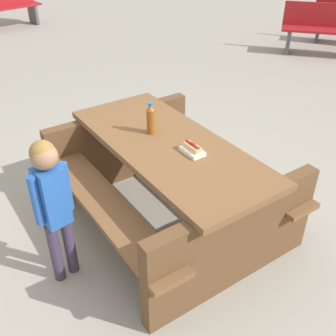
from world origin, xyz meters
TOP-DOWN VIEW (x-y plane):
  - ground_plane at (0.00, 0.00)m, footprint 30.00×30.00m
  - picnic_table at (0.00, 0.00)m, footprint 2.05×1.75m
  - soda_bottle at (-0.19, -0.06)m, footprint 0.07×0.07m
  - hotdog_tray at (0.20, 0.10)m, footprint 0.20×0.15m
  - child_in_coat at (0.27, -0.89)m, footprint 0.20×0.25m
  - park_bench_mid at (-3.20, 4.29)m, footprint 1.22×1.44m
  - park_bench_far at (-7.32, -0.83)m, footprint 0.93×1.54m

SIDE VIEW (x-z plane):
  - ground_plane at x=0.00m, z-range 0.00..0.00m
  - picnic_table at x=0.00m, z-range 0.07..0.82m
  - park_bench_mid at x=-3.20m, z-range 0.02..0.87m
  - park_bench_far at x=-7.32m, z-range 0.02..0.87m
  - child_in_coat at x=0.27m, z-range 0.15..1.24m
  - hotdog_tray at x=0.20m, z-range 0.74..0.82m
  - soda_bottle at x=-0.19m, z-range 0.74..0.99m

